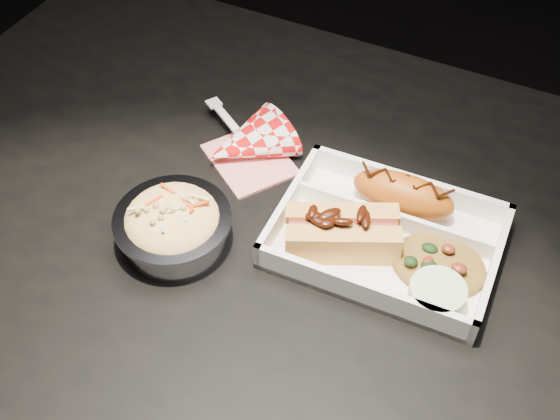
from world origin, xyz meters
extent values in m
cube|color=black|center=(0.00, 0.00, 0.73)|extent=(1.20, 0.80, 0.03)
cylinder|color=black|center=(-0.55, 0.35, 0.36)|extent=(0.05, 0.05, 0.72)
cube|color=white|center=(0.09, 0.03, 0.75)|extent=(0.26, 0.19, 0.01)
cube|color=white|center=(0.08, 0.12, 0.77)|extent=(0.25, 0.02, 0.04)
cube|color=white|center=(0.09, -0.05, 0.77)|extent=(0.25, 0.02, 0.04)
cube|color=white|center=(-0.03, 0.03, 0.77)|extent=(0.01, 0.18, 0.04)
cube|color=white|center=(0.21, 0.04, 0.77)|extent=(0.01, 0.18, 0.04)
cube|color=white|center=(0.09, 0.06, 0.77)|extent=(0.23, 0.01, 0.03)
ellipsoid|color=#B55612|center=(0.09, 0.09, 0.78)|extent=(0.12, 0.05, 0.05)
cube|color=#E5A34E|center=(0.05, -0.01, 0.78)|extent=(0.13, 0.08, 0.04)
cube|color=#E5A34E|center=(0.04, 0.02, 0.78)|extent=(0.13, 0.08, 0.04)
cylinder|color=maroon|center=(0.04, 0.01, 0.79)|extent=(0.12, 0.07, 0.03)
ellipsoid|color=olive|center=(0.15, 0.02, 0.77)|extent=(0.11, 0.09, 0.03)
cylinder|color=beige|center=(0.16, -0.03, 0.77)|extent=(0.06, 0.06, 0.03)
cylinder|color=silver|center=(-0.13, -0.07, 0.77)|extent=(0.12, 0.12, 0.04)
cylinder|color=silver|center=(-0.13, -0.07, 0.79)|extent=(0.13, 0.13, 0.01)
ellipsoid|color=beige|center=(-0.13, -0.07, 0.79)|extent=(0.11, 0.11, 0.04)
cube|color=red|center=(-0.12, 0.09, 0.75)|extent=(0.14, 0.14, 0.00)
cone|color=red|center=(-0.13, 0.10, 0.77)|extent=(0.14, 0.15, 0.10)
cube|color=white|center=(-0.18, 0.13, 0.77)|extent=(0.06, 0.04, 0.00)
cube|color=white|center=(-0.20, 0.15, 0.77)|extent=(0.02, 0.02, 0.00)
camera|label=1|loc=(0.20, -0.48, 1.38)|focal=45.00mm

